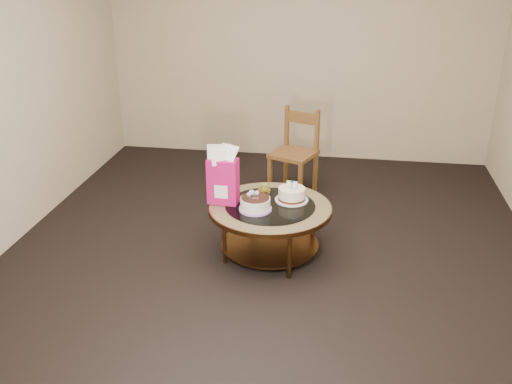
% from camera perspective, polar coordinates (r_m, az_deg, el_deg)
% --- Properties ---
extents(ground, '(5.00, 5.00, 0.00)m').
position_cam_1_polar(ground, '(4.88, 1.38, -6.21)').
color(ground, black).
rests_on(ground, ground).
extents(room_walls, '(4.52, 5.02, 2.61)m').
position_cam_1_polar(room_walls, '(4.32, 1.58, 11.82)').
color(room_walls, tan).
rests_on(room_walls, ground).
extents(coffee_table, '(1.02, 1.02, 0.46)m').
position_cam_1_polar(coffee_table, '(4.70, 1.42, -2.21)').
color(coffee_table, '#553618').
rests_on(coffee_table, ground).
extents(decorated_cake, '(0.26, 0.26, 0.15)m').
position_cam_1_polar(decorated_cake, '(4.56, -0.08, -1.23)').
color(decorated_cake, '#BF9BDB').
rests_on(decorated_cake, coffee_table).
extents(cream_cake, '(0.28, 0.28, 0.18)m').
position_cam_1_polar(cream_cake, '(4.74, 3.59, -0.24)').
color(cream_cake, white).
rests_on(cream_cake, coffee_table).
extents(gift_bag, '(0.25, 0.19, 0.49)m').
position_cam_1_polar(gift_bag, '(4.63, -3.33, 1.69)').
color(gift_bag, '#D71460').
rests_on(gift_bag, coffee_table).
extents(pillar_candle, '(0.11, 0.11, 0.08)m').
position_cam_1_polar(pillar_candle, '(4.91, 0.82, 0.32)').
color(pillar_candle, '#E1CF5C').
rests_on(pillar_candle, coffee_table).
extents(dining_chair, '(0.53, 0.53, 0.89)m').
position_cam_1_polar(dining_chair, '(5.90, 3.93, 4.02)').
color(dining_chair, brown).
rests_on(dining_chair, ground).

